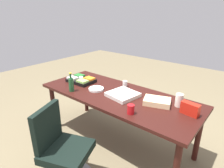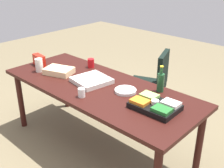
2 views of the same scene
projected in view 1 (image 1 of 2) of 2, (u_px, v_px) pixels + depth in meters
ground_plane at (116, 141)px, 2.95m from camera, size 10.00×10.00×0.00m
conference_table at (117, 99)px, 2.68m from camera, size 2.28×0.91×0.80m
office_chair at (64, 155)px, 2.13m from camera, size 0.62×0.62×0.95m
paper_cup at (125, 84)px, 2.89m from camera, size 0.08×0.08×0.09m
pizza_box at (123, 95)px, 2.58m from camera, size 0.41×0.41×0.05m
sheet_cake at (157, 101)px, 2.36m from camera, size 0.38×0.32×0.07m
veggie_tray at (81, 80)px, 3.08m from camera, size 0.43×0.31×0.09m
wine_bottle at (71, 84)px, 2.71m from camera, size 0.09×0.09×0.28m
mayo_jar at (179, 100)px, 2.29m from camera, size 0.10×0.10×0.16m
chip_bag_red at (190, 109)px, 2.11m from camera, size 0.21×0.10×0.14m
red_solo_cup at (131, 109)px, 2.14m from camera, size 0.08×0.08×0.11m
paper_plate_stack at (96, 89)px, 2.78m from camera, size 0.23×0.23×0.03m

